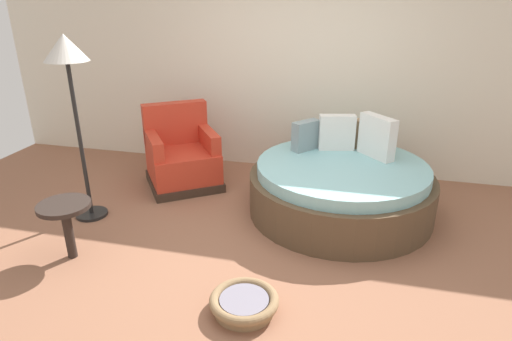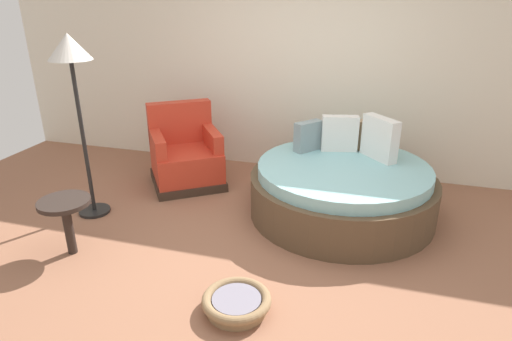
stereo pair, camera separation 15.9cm
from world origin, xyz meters
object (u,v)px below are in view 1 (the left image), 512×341
pet_basket (244,303)px  floor_lamp (68,66)px  red_armchair (182,158)px  side_table (65,214)px  round_daybed (341,187)px

pet_basket → floor_lamp: (-1.93, 1.04, 1.46)m
red_armchair → floor_lamp: 1.68m
pet_basket → side_table: 1.72m
round_daybed → side_table: size_ratio=3.64×
red_armchair → pet_basket: size_ratio=2.18×
round_daybed → floor_lamp: floor_lamp is taller
floor_lamp → pet_basket: bearing=-28.3°
side_table → red_armchair: bearing=79.1°
red_armchair → floor_lamp: bearing=-121.4°
side_table → floor_lamp: floor_lamp is taller
pet_basket → side_table: (-1.66, 0.32, 0.35)m
red_armchair → pet_basket: bearing=-57.0°
round_daybed → red_armchair: bearing=171.4°
pet_basket → floor_lamp: floor_lamp is taller
round_daybed → side_table: bearing=-147.2°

